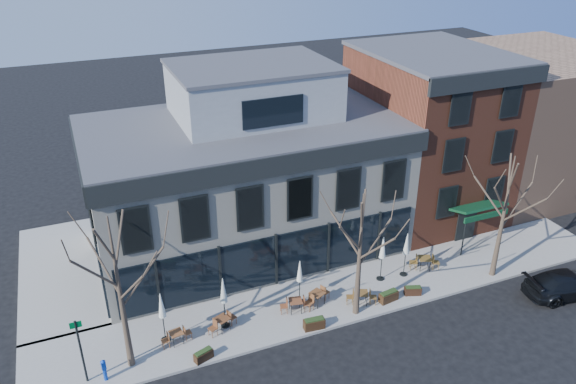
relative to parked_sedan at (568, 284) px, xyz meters
name	(u,v)px	position (x,y,z in m)	size (l,w,h in m)	color
ground	(276,287)	(-14.60, 6.83, -0.72)	(120.00, 120.00, 0.00)	black
sidewalk_front	(344,294)	(-11.35, 4.68, -0.65)	(33.50, 4.70, 0.15)	gray
sidewalk_side	(60,273)	(-25.85, 12.83, -0.65)	(4.50, 12.00, 0.15)	gray
corner_building	(246,176)	(-14.53, 11.90, 4.00)	(18.39, 10.39, 11.10)	beige
red_brick_building	(427,133)	(-1.60, 11.81, 4.91)	(8.20, 11.78, 11.18)	brown
bg_building	(529,119)	(8.40, 12.83, 4.28)	(12.00, 12.00, 10.00)	#8C664C
tree_corner	(120,293)	(-23.09, 3.63, 3.53)	(3.93, 3.98, 7.92)	#382B21
tree_mid	(360,254)	(-11.59, 2.93, 3.07)	(3.50, 3.55, 7.04)	#382B21
tree_right	(504,216)	(-2.59, 2.93, 3.30)	(3.72, 3.77, 7.48)	#382B21
sign_pole	(81,348)	(-25.10, 3.33, 1.35)	(0.50, 0.10, 3.40)	black
parked_sedan	(568,284)	(0.00, 0.00, 0.00)	(2.03, 4.98, 1.45)	black
call_box	(104,369)	(-24.32, 3.08, 0.05)	(0.23, 0.23, 1.17)	#0D3AB5
cafe_set_0	(177,336)	(-20.82, 4.22, -0.16)	(1.58, 0.70, 0.81)	brown
cafe_set_1	(222,322)	(-18.47, 4.32, -0.12)	(1.69, 1.01, 0.87)	brown
cafe_set_2	(296,304)	(-14.51, 4.22, -0.12)	(1.73, 0.80, 0.88)	brown
cafe_set_3	(317,297)	(-13.19, 4.34, -0.10)	(1.76, 1.10, 0.91)	brown
cafe_set_4	(361,297)	(-10.98, 3.48, -0.12)	(1.68, 1.04, 0.87)	brown
cafe_set_5	(425,262)	(-5.95, 4.94, -0.09)	(1.80, 1.09, 0.93)	brown
umbrella_0	(162,308)	(-21.30, 4.65, 1.41)	(0.45, 0.45, 2.81)	black
umbrella_1	(223,293)	(-18.27, 4.53, 1.50)	(0.47, 0.47, 2.94)	black
umbrella_2	(300,273)	(-13.98, 4.91, 1.27)	(0.42, 0.42, 2.62)	black
umbrella_3	(383,250)	(-8.87, 5.03, 1.41)	(0.45, 0.45, 2.81)	black
umbrella_4	(406,246)	(-7.40, 4.88, 1.39)	(0.44, 0.44, 2.78)	black
planter_0	(204,355)	(-19.90, 2.63, -0.32)	(1.00, 0.66, 0.52)	#301D10
planter_1	(314,324)	(-14.17, 2.63, -0.27)	(1.11, 0.53, 0.60)	black
planter_2	(389,296)	(-9.50, 3.12, -0.27)	(1.13, 0.58, 0.61)	#321F10
planter_3	(413,290)	(-7.96, 3.10, -0.32)	(0.99, 0.65, 0.52)	black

